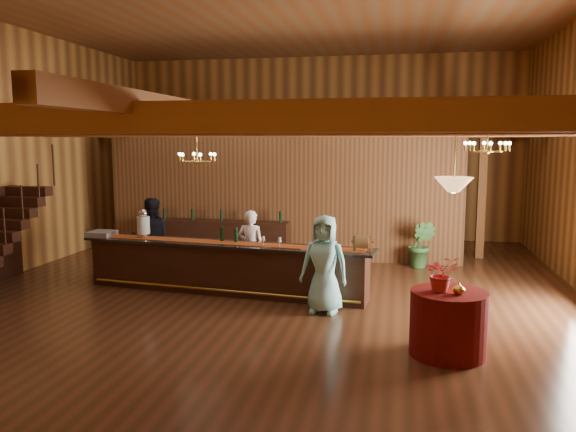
% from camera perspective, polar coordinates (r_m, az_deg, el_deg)
% --- Properties ---
extents(floor, '(14.00, 14.00, 0.00)m').
position_cam_1_polar(floor, '(10.98, -2.04, -8.11)').
color(floor, '#3D2212').
rests_on(floor, ground).
extents(ceiling, '(14.00, 14.00, 0.00)m').
position_cam_1_polar(ceiling, '(10.86, -2.19, 21.06)').
color(ceiling, brown).
rests_on(ceiling, wall_back).
extents(wall_back, '(12.00, 0.10, 5.50)m').
position_cam_1_polar(wall_back, '(17.45, 3.18, 6.92)').
color(wall_back, '#BB8138').
rests_on(wall_back, floor).
extents(wall_front, '(12.00, 0.10, 5.50)m').
position_cam_1_polar(wall_front, '(4.08, -25.17, 3.51)').
color(wall_front, '#BB8138').
rests_on(wall_front, floor).
extents(beam_grid, '(11.90, 13.90, 0.39)m').
position_cam_1_polar(beam_grid, '(11.06, -1.52, 9.00)').
color(beam_grid, brown).
rests_on(beam_grid, wall_left).
extents(support_posts, '(9.20, 10.20, 3.20)m').
position_cam_1_polar(support_posts, '(10.17, -2.72, -0.17)').
color(support_posts, brown).
rests_on(support_posts, floor).
extents(partition_wall, '(9.00, 0.18, 3.10)m').
position_cam_1_polar(partition_wall, '(14.16, -0.82, 1.87)').
color(partition_wall, brown).
rests_on(partition_wall, floor).
extents(backroom_boxes, '(4.10, 0.60, 1.10)m').
position_cam_1_polar(backroom_boxes, '(16.20, 1.36, -1.02)').
color(backroom_boxes, '#321B12').
rests_on(backroom_boxes, floor).
extents(tasting_bar, '(6.01, 1.42, 1.01)m').
position_cam_1_polar(tasting_bar, '(11.18, -6.48, -5.19)').
color(tasting_bar, '#321B12').
rests_on(tasting_bar, floor).
extents(beverage_dispenser, '(0.26, 0.26, 0.60)m').
position_cam_1_polar(beverage_dispenser, '(11.94, -14.49, -0.77)').
color(beverage_dispenser, silver).
rests_on(beverage_dispenser, tasting_bar).
extents(glass_rack_tray, '(0.50, 0.50, 0.10)m').
position_cam_1_polar(glass_rack_tray, '(12.43, -18.41, -1.70)').
color(glass_rack_tray, gray).
rests_on(glass_rack_tray, tasting_bar).
extents(raffle_drum, '(0.34, 0.24, 0.30)m').
position_cam_1_polar(raffle_drum, '(10.21, 7.56, -2.64)').
color(raffle_drum, brown).
rests_on(raffle_drum, tasting_bar).
extents(bar_bottle_0, '(0.07, 0.07, 0.30)m').
position_cam_1_polar(bar_bottle_0, '(11.20, -6.74, -1.84)').
color(bar_bottle_0, black).
rests_on(bar_bottle_0, tasting_bar).
extents(bar_bottle_1, '(0.07, 0.07, 0.30)m').
position_cam_1_polar(bar_bottle_1, '(11.08, -5.30, -1.92)').
color(bar_bottle_1, black).
rests_on(bar_bottle_1, tasting_bar).
extents(backbar_shelf, '(3.46, 0.58, 0.97)m').
position_cam_1_polar(backbar_shelf, '(14.31, -6.76, -2.42)').
color(backbar_shelf, '#321B12').
rests_on(backbar_shelf, floor).
extents(round_table, '(1.06, 1.06, 0.92)m').
position_cam_1_polar(round_table, '(8.29, 15.96, -10.42)').
color(round_table, '#5A0C02').
rests_on(round_table, floor).
extents(chandelier_left, '(0.80, 0.80, 0.71)m').
position_cam_1_polar(chandelier_left, '(11.87, -9.23, 5.95)').
color(chandelier_left, gold).
rests_on(chandelier_left, beam_grid).
extents(chandelier_right, '(0.80, 0.80, 0.47)m').
position_cam_1_polar(chandelier_right, '(10.87, 19.58, 6.69)').
color(chandelier_right, gold).
rests_on(chandelier_right, beam_grid).
extents(pendant_lamp, '(0.52, 0.52, 0.90)m').
position_cam_1_polar(pendant_lamp, '(7.91, 16.48, 3.10)').
color(pendant_lamp, gold).
rests_on(pendant_lamp, beam_grid).
extents(bartender, '(0.60, 0.42, 1.58)m').
position_cam_1_polar(bartender, '(11.62, -3.79, -3.24)').
color(bartender, white).
rests_on(bartender, floor).
extents(staff_second, '(1.06, 0.98, 1.75)m').
position_cam_1_polar(staff_second, '(12.61, -13.75, -2.17)').
color(staff_second, black).
rests_on(staff_second, floor).
extents(guest, '(0.92, 0.67, 1.72)m').
position_cam_1_polar(guest, '(9.78, 3.71, -4.91)').
color(guest, '#93E7EE').
rests_on(guest, floor).
extents(floor_plant, '(0.74, 0.66, 1.13)m').
position_cam_1_polar(floor_plant, '(13.56, 13.39, -2.82)').
color(floor_plant, '#376B31').
rests_on(floor_plant, floor).
extents(table_flowers, '(0.57, 0.53, 0.50)m').
position_cam_1_polar(table_flowers, '(8.07, 15.31, -5.65)').
color(table_flowers, red).
rests_on(table_flowers, round_table).
extents(table_vase, '(0.15, 0.15, 0.28)m').
position_cam_1_polar(table_vase, '(8.00, 16.98, -6.68)').
color(table_vase, gold).
rests_on(table_vase, round_table).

